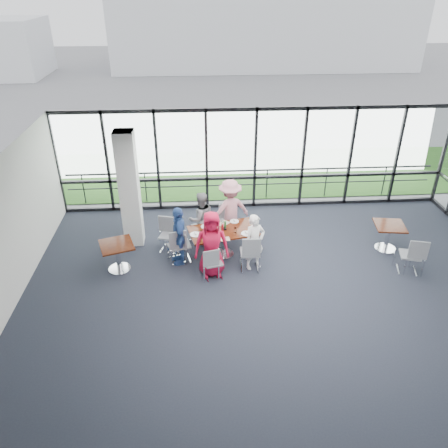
{
  "coord_description": "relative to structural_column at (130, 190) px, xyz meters",
  "views": [
    {
      "loc": [
        -1.81,
        -7.61,
        6.46
      ],
      "look_at": [
        -1.17,
        1.89,
        1.1
      ],
      "focal_mm": 35.0,
      "sensor_mm": 36.0,
      "label": 1
    }
  ],
  "objects": [
    {
      "name": "plate_fr",
      "position": [
        2.75,
        -0.37,
        -0.84
      ],
      "size": [
        0.25,
        0.25,
        0.01
      ],
      "primitive_type": "cylinder",
      "color": "white",
      "rests_on": "main_table"
    },
    {
      "name": "plate_end",
      "position": [
        1.7,
        -1.0,
        -0.84
      ],
      "size": [
        0.28,
        0.28,
        0.01
      ],
      "primitive_type": "cylinder",
      "color": "white",
      "rests_on": "main_table"
    },
    {
      "name": "diner_end",
      "position": [
        1.29,
        -1.09,
        -0.81
      ],
      "size": [
        0.59,
        0.97,
        1.59
      ],
      "primitive_type": "imported",
      "rotation": [
        0.0,
        0.0,
        -1.48
      ],
      "color": "#2F539B",
      "rests_on": "ground"
    },
    {
      "name": "chair_main_fl",
      "position": [
        1.86,
        -0.07,
        -1.15
      ],
      "size": [
        0.58,
        0.58,
        0.9
      ],
      "primitive_type": null,
      "rotation": [
        0.0,
        0.0,
        3.55
      ],
      "color": "gray",
      "rests_on": "ground"
    },
    {
      "name": "green_bottle",
      "position": [
        2.49,
        -0.72,
        -0.75
      ],
      "size": [
        0.05,
        0.05,
        0.2
      ],
      "primitive_type": "cylinder",
      "color": "#216828",
      "rests_on": "main_table"
    },
    {
      "name": "plate_nl",
      "position": [
        2.04,
        -1.26,
        -0.84
      ],
      "size": [
        0.25,
        0.25,
        0.01
      ],
      "primitive_type": "cylinder",
      "color": "white",
      "rests_on": "main_table"
    },
    {
      "name": "floor",
      "position": [
        3.6,
        -3.0,
        -1.61
      ],
      "size": [
        12.0,
        10.0,
        0.02
      ],
      "primitive_type": "cube",
      "color": "#222632",
      "rests_on": "ground"
    },
    {
      "name": "diner_near_right",
      "position": [
        3.17,
        -1.45,
        -0.86
      ],
      "size": [
        0.65,
        0.58,
        1.49
      ],
      "primitive_type": "imported",
      "rotation": [
        0.0,
        0.0,
        0.4
      ],
      "color": "white",
      "rests_on": "ground"
    },
    {
      "name": "chair_spare_r",
      "position": [
        7.0,
        -1.89,
        -1.11
      ],
      "size": [
        0.59,
        0.59,
        0.97
      ],
      "primitive_type": null,
      "rotation": [
        0.0,
        0.0,
        -0.27
      ],
      "color": "gray",
      "rests_on": "ground"
    },
    {
      "name": "diner_far_right",
      "position": [
        2.67,
        0.07,
        -0.72
      ],
      "size": [
        1.27,
        0.93,
        1.76
      ],
      "primitive_type": "imported",
      "rotation": [
        0.0,
        0.0,
        3.48
      ],
      "color": "pink",
      "rests_on": "ground"
    },
    {
      "name": "ketchup_bottle",
      "position": [
        2.41,
        -0.82,
        -0.76
      ],
      "size": [
        0.06,
        0.06,
        0.18
      ],
      "primitive_type": "cylinder",
      "color": "maroon",
      "rests_on": "main_table"
    },
    {
      "name": "tumbler_b",
      "position": [
        2.73,
        -0.95,
        -0.78
      ],
      "size": [
        0.07,
        0.07,
        0.13
      ],
      "primitive_type": "cylinder",
      "color": "white",
      "rests_on": "main_table"
    },
    {
      "name": "apron",
      "position": [
        3.6,
        7.0,
        -1.62
      ],
      "size": [
        80.0,
        70.0,
        0.02
      ],
      "primitive_type": "cube",
      "color": "gray",
      "rests_on": "ground"
    },
    {
      "name": "hangar_main",
      "position": [
        7.6,
        29.0,
        1.4
      ],
      "size": [
        24.0,
        10.0,
        6.0
      ],
      "primitive_type": "cube",
      "color": "silver",
      "rests_on": "ground"
    },
    {
      "name": "side_table_left",
      "position": [
        -0.25,
        -1.33,
        -0.98
      ],
      "size": [
        0.99,
        0.99,
        0.75
      ],
      "rotation": [
        0.0,
        0.0,
        0.32
      ],
      "color": "#391309",
      "rests_on": "ground"
    },
    {
      "name": "guard_rail",
      "position": [
        3.6,
        2.6,
        -1.1
      ],
      "size": [
        12.0,
        0.06,
        0.06
      ],
      "primitive_type": "cylinder",
      "rotation": [
        0.0,
        1.57,
        0.0
      ],
      "color": "#2D2D33",
      "rests_on": "ground"
    },
    {
      "name": "structural_column",
      "position": [
        0.0,
        0.0,
        0.0
      ],
      "size": [
        0.5,
        0.5,
        3.2
      ],
      "primitive_type": "cube",
      "color": "white",
      "rests_on": "ground"
    },
    {
      "name": "main_table",
      "position": [
        2.43,
        -0.81,
        -0.99
      ],
      "size": [
        1.93,
        1.33,
        0.75
      ],
      "rotation": [
        0.0,
        0.0,
        0.22
      ],
      "color": "#391309",
      "rests_on": "ground"
    },
    {
      "name": "side_table_right",
      "position": [
        6.88,
        -0.84,
        -0.98
      ],
      "size": [
        0.87,
        0.87,
        0.75
      ],
      "rotation": [
        0.0,
        0.0,
        -0.14
      ],
      "color": "#391309",
      "rests_on": "ground"
    },
    {
      "name": "chair_main_nl",
      "position": [
        2.11,
        -1.81,
        -1.17
      ],
      "size": [
        0.51,
        0.51,
        0.86
      ],
      "primitive_type": null,
      "rotation": [
        0.0,
        0.0,
        0.24
      ],
      "color": "gray",
      "rests_on": "ground"
    },
    {
      "name": "condiment_caddy",
      "position": [
        2.46,
        -0.79,
        -0.83
      ],
      "size": [
        0.1,
        0.07,
        0.04
      ],
      "primitive_type": "cube",
      "color": "black",
      "rests_on": "main_table"
    },
    {
      "name": "tumbler_a",
      "position": [
        2.21,
        -1.04,
        -0.77
      ],
      "size": [
        0.08,
        0.08,
        0.15
      ],
      "primitive_type": "cylinder",
      "color": "white",
      "rests_on": "main_table"
    },
    {
      "name": "diner_far_left",
      "position": [
        1.86,
        -0.16,
        -0.84
      ],
      "size": [
        0.86,
        0.72,
        1.52
      ],
      "primitive_type": "imported",
      "rotation": [
        0.0,
        0.0,
        3.57
      ],
      "color": "gray",
      "rests_on": "ground"
    },
    {
      "name": "chair_main_end",
      "position": [
        1.2,
        -1.01,
        -1.16
      ],
      "size": [
        0.54,
        0.54,
        0.87
      ],
      "primitive_type": null,
      "rotation": [
        0.0,
        0.0,
        -1.23
      ],
      "color": "gray",
      "rests_on": "ground"
    },
    {
      "name": "chair_spare_la",
      "position": [
        1.31,
        -1.02,
        -1.12
      ],
      "size": [
        0.57,
        0.57,
        0.97
      ],
      "primitive_type": null,
      "rotation": [
        0.0,
        0.0,
        0.23
      ],
      "color": "gray",
      "rests_on": "ground"
    },
    {
      "name": "chair_main_nr",
      "position": [
        3.05,
        -1.5,
        -1.11
      ],
      "size": [
        0.49,
        0.49,
        0.97
      ],
      "primitive_type": null,
      "rotation": [
        0.0,
        0.0,
        -0.02
      ],
      "color": "gray",
      "rests_on": "ground"
    },
    {
      "name": "grass_strip",
      "position": [
        3.6,
        5.0,
        -1.59
      ],
      "size": [
        80.0,
        5.0,
        0.01
      ],
      "primitive_type": "cube",
      "color": "#28521C",
      "rests_on": "ground"
    },
    {
      "name": "diner_near_left",
      "position": [
        2.09,
        -1.67,
        -0.74
      ],
      "size": [
        0.85,
        0.56,
        1.72
      ],
      "primitive_type": "imported",
      "rotation": [
        0.0,
        0.0,
        0.01
      ],
      "color": "#BA0F32",
      "rests_on": "ground"
    },
    {
      "name": "tumbler_c",
      "position": [
        2.42,
        -0.63,
        -0.77
      ],
      "size": [
        0.08,
        0.08,
        0.15
      ],
      "primitive_type": "cylinder",
      "color": "white",
      "rests_on": "main_table"
    },
    {
      "name": "plate_nr",
      "position": [
        3.01,
        -1.04,
        -0.84
      ],
      "size": [
        0.27,
        0.27,
        0.01
      ],
      "primitive_type": "cylinder",
      "color": "white",
      "rests_on": "main_table"
    },
    {
      "name": "menu_a",
      "position": [
        2.42,
        -1.26,
        -0.85
      ],
      "size": [
        0.3,
        0.23,
        0.0
      ],
      "primitive_type": "cube",
      "rotation": [
        0.0,
        0.0,
        0.1
      ],
      "color": "beige",
      "rests_on": "main_table"
    },
    {
      "name": "tumbler_d",
      "position": [
        1.85,
        -1.08,
        -0.78
      ],
      "size": [
        0.07,
        0.07,
        0.14
      ],
      "primitive_type": "cylinder",
      "color": "white",
      "rests_on": "main_table"
    },
    {
      "name": "menu_b",
      "position": [
        3.2,
        -0.94,
        -0.85
      ],
      "size": [
        0.37,
        0.31,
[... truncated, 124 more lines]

